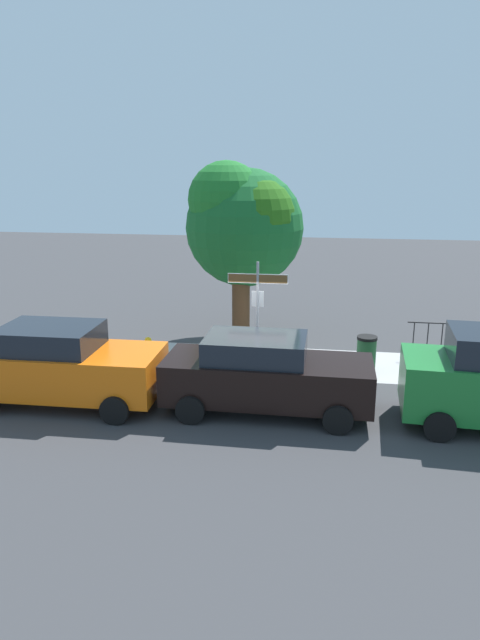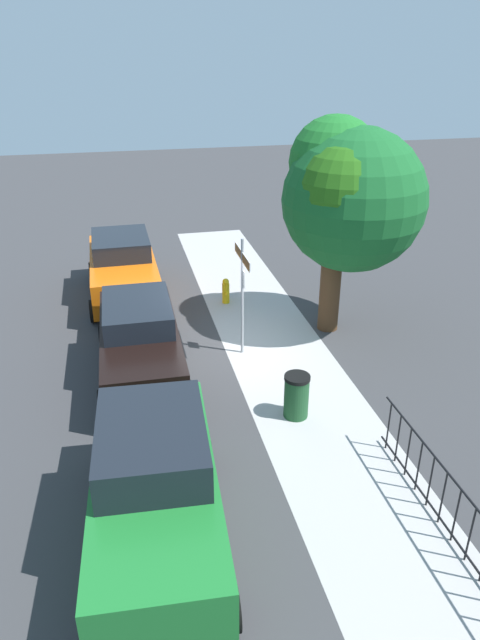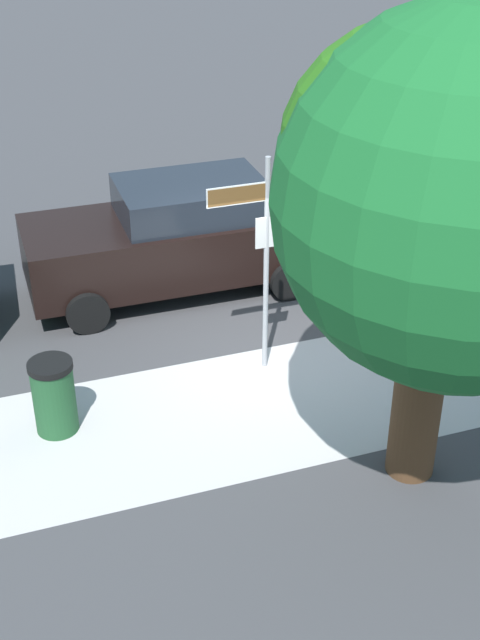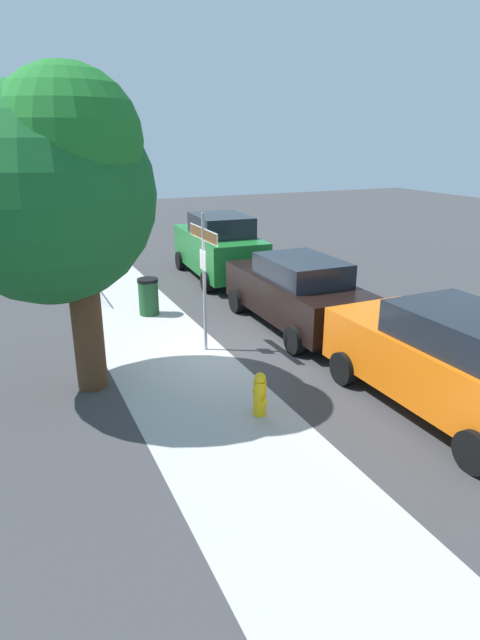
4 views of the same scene
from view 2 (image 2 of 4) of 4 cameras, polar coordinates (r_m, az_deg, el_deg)
The scene contains 10 objects.
ground_plane at distance 14.94m, azimuth -1.47°, elevation -2.95°, with size 60.00×60.00×0.00m, color #38383A.
sidewalk_strip at distance 13.56m, azimuth 5.63°, elevation -6.35°, with size 24.00×2.60×0.00m, color #A8A5A5.
street_sign at distance 13.93m, azimuth 0.23°, elevation 4.25°, with size 1.58×0.07×3.02m.
shade_tree at distance 14.94m, azimuth 10.86°, elevation 11.94°, with size 3.63×3.63×5.59m.
car_orange at distance 18.03m, azimuth -11.45°, elevation 5.10°, with size 4.59×2.16×1.88m.
car_black at distance 13.68m, azimuth -9.85°, elevation -1.95°, with size 4.67×2.02×1.78m.
car_green at distance 9.25m, azimuth -8.34°, elevation -16.27°, with size 4.72×2.27×2.13m.
iron_fence at distance 10.22m, azimuth 19.91°, elevation -16.74°, with size 4.75×0.04×1.07m.
fire_hydrant at distance 17.43m, azimuth -1.41°, elevation 2.88°, with size 0.42×0.22×0.78m.
trash_bin at distance 12.27m, azimuth 5.57°, elevation -7.44°, with size 0.55×0.55×0.98m.
Camera 2 is at (12.83, -2.47, 7.24)m, focal length 32.51 mm.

